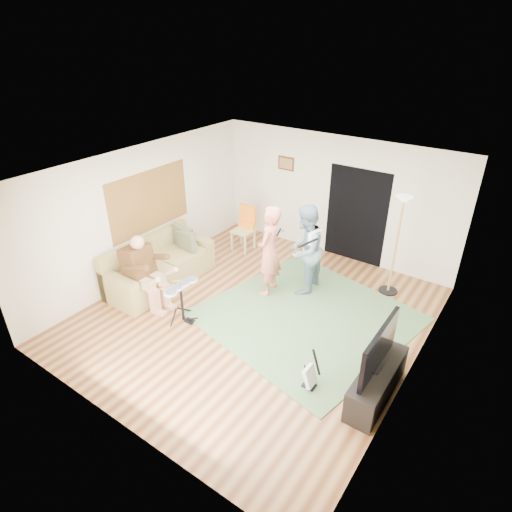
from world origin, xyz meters
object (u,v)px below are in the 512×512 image
at_px(tv_cabinet, 377,383).
at_px(television, 379,348).
at_px(guitar_spare, 310,376).
at_px(drum_kit, 182,304).
at_px(guitarist, 305,250).
at_px(sofa, 158,269).
at_px(singer, 269,251).
at_px(torchiere_lamp, 399,229).
at_px(dining_chair, 244,234).

xyz_separation_m(tv_cabinet, television, (-0.05, -0.00, 0.60)).
bearing_deg(guitar_spare, tv_cabinet, 24.89).
bearing_deg(television, drum_kit, -175.88).
bearing_deg(guitarist, sofa, -66.54).
xyz_separation_m(singer, torchiere_lamp, (1.95, 1.36, 0.47)).
xyz_separation_m(guitar_spare, torchiere_lamp, (0.05, 3.14, 1.17)).
distance_m(guitar_spare, tv_cabinet, 0.93).
bearing_deg(guitarist, tv_cabinet, 44.82).
relative_size(sofa, singer, 1.26).
relative_size(drum_kit, singer, 0.41).
relative_size(singer, dining_chair, 1.74).
bearing_deg(dining_chair, guitarist, -21.76).
xyz_separation_m(sofa, singer, (2.06, 0.99, 0.60)).
bearing_deg(torchiere_lamp, sofa, -149.61).
distance_m(drum_kit, guitarist, 2.51).
bearing_deg(drum_kit, singer, 65.29).
distance_m(singer, guitarist, 0.68).
bearing_deg(torchiere_lamp, tv_cabinet, -73.93).
relative_size(sofa, tv_cabinet, 1.63).
height_order(guitar_spare, tv_cabinet, guitar_spare).
height_order(sofa, torchiere_lamp, torchiere_lamp).
relative_size(sofa, torchiere_lamp, 1.14).
height_order(guitar_spare, television, television).
distance_m(guitarist, torchiere_lamp, 1.77).
xyz_separation_m(dining_chair, television, (4.19, -2.61, 0.48)).
relative_size(sofa, television, 1.89).
distance_m(singer, tv_cabinet, 3.15).
height_order(guitarist, tv_cabinet, guitarist).
relative_size(sofa, guitarist, 1.27).
bearing_deg(sofa, singer, 25.72).
xyz_separation_m(singer, guitar_spare, (1.90, -1.78, -0.70)).
distance_m(sofa, dining_chair, 2.28).
height_order(torchiere_lamp, dining_chair, torchiere_lamp).
height_order(tv_cabinet, television, television).
xyz_separation_m(drum_kit, singer, (0.75, 1.64, 0.58)).
height_order(guitarist, dining_chair, guitarist).
relative_size(dining_chair, tv_cabinet, 0.74).
bearing_deg(singer, sofa, -75.67).
distance_m(dining_chair, television, 4.95).
distance_m(torchiere_lamp, tv_cabinet, 3.08).
distance_m(drum_kit, dining_chair, 2.95).
distance_m(guitar_spare, torchiere_lamp, 3.35).
bearing_deg(singer, torchiere_lamp, 113.47).
height_order(guitarist, torchiere_lamp, torchiere_lamp).
bearing_deg(guitar_spare, sofa, 168.68).
height_order(guitarist, television, guitarist).
relative_size(torchiere_lamp, tv_cabinet, 1.43).
relative_size(dining_chair, television, 0.86).
distance_m(guitar_spare, television, 1.09).
xyz_separation_m(guitar_spare, television, (0.79, 0.39, 0.64)).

